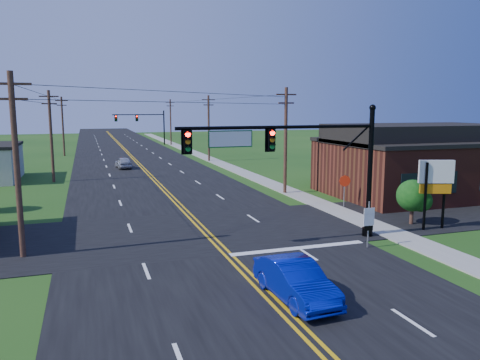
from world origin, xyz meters
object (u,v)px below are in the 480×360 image
object	(u,v)px
signal_mast_main	(298,156)
blue_car	(295,281)
signal_mast_far	(142,122)
route_sign	(369,221)
stop_sign	(345,184)

from	to	relation	value
signal_mast_main	blue_car	xyz separation A→B (m)	(-3.31, -6.94, -4.00)
signal_mast_far	route_sign	size ratio (longest dim) A/B	4.40
route_sign	signal_mast_far	bearing A→B (deg)	92.24
stop_sign	signal_mast_far	bearing A→B (deg)	113.64
signal_mast_main	stop_sign	size ratio (longest dim) A/B	4.70
signal_mast_main	route_sign	size ratio (longest dim) A/B	4.53
signal_mast_far	blue_car	size ratio (longest dim) A/B	2.40
signal_mast_far	stop_sign	xyz separation A→B (m)	(7.23, -64.60, -2.81)
stop_sign	blue_car	bearing A→B (deg)	-109.32
signal_mast_far	blue_car	bearing A→B (deg)	-92.47
signal_mast_main	stop_sign	bearing A→B (deg)	45.25
route_sign	stop_sign	bearing A→B (deg)	65.98
blue_car	route_sign	distance (m)	8.16
signal_mast_main	signal_mast_far	xyz separation A→B (m)	(0.10, 72.00, -0.20)
signal_mast_main	route_sign	world-z (taller)	signal_mast_main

